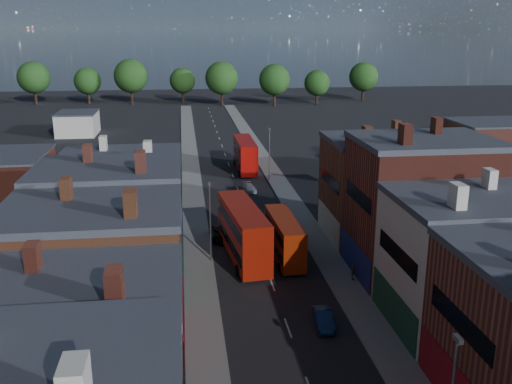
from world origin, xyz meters
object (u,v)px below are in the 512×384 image
object	(u,v)px
bus_1	(284,237)
car_2	(221,233)
car_3	(249,188)
bus_0	(243,231)
car_1	(324,319)
ped_3	(353,272)
bus_2	(245,154)

from	to	relation	value
bus_1	car_2	size ratio (longest dim) A/B	2.09
bus_1	car_3	size ratio (longest dim) A/B	2.70
bus_0	bus_1	size ratio (longest dim) A/B	1.29
car_2	car_3	size ratio (longest dim) A/B	1.29
bus_1	car_1	xyz separation A→B (m)	(0.65, -13.93, -1.67)
car_2	ped_3	xyz separation A→B (m)	(11.27, -12.45, 0.24)
car_2	car_3	bearing A→B (deg)	69.63
bus_0	car_1	bearing A→B (deg)	-77.94
bus_1	ped_3	world-z (taller)	bus_1
car_3	ped_3	bearing A→B (deg)	-86.81
bus_0	ped_3	bearing A→B (deg)	-40.82
ped_3	car_3	bearing A→B (deg)	30.86
bus_2	car_2	size ratio (longest dim) A/B	2.49
bus_0	car_2	size ratio (longest dim) A/B	2.70
car_3	car_1	bearing A→B (deg)	-95.80
car_2	bus_1	bearing A→B (deg)	-51.09
bus_0	ped_3	size ratio (longest dim) A/B	8.23
car_1	car_3	xyz separation A→B (m)	(-1.25, 38.76, -0.08)
bus_1	car_1	distance (m)	14.05
bus_0	car_1	world-z (taller)	bus_0
bus_0	bus_2	world-z (taller)	bus_0
car_3	ped_3	xyz separation A→B (m)	(5.92, -30.94, 0.37)
car_1	car_2	world-z (taller)	car_2
bus_2	car_3	bearing A→B (deg)	-93.82
car_2	bus_2	bearing A→B (deg)	74.56
bus_0	car_2	xyz separation A→B (m)	(-1.85, 5.98, -2.27)
bus_0	car_3	size ratio (longest dim) A/B	3.49
bus_0	ped_3	distance (m)	11.60
bus_0	bus_1	distance (m)	4.15
car_1	ped_3	distance (m)	9.11
car_2	car_3	world-z (taller)	car_2
bus_2	ped_3	xyz separation A→B (m)	(5.14, -43.39, -1.84)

